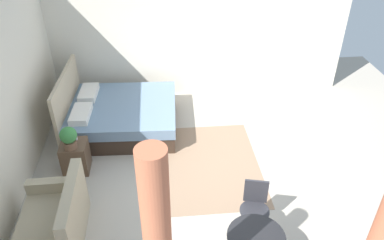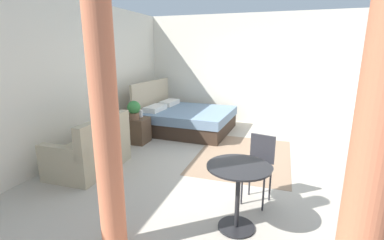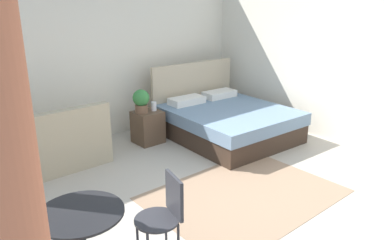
% 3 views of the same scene
% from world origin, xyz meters
% --- Properties ---
extents(ground_plane, '(8.63, 9.22, 0.02)m').
position_xyz_m(ground_plane, '(0.00, 0.00, -0.01)').
color(ground_plane, '#B2A899').
extents(wall_back, '(8.63, 0.12, 2.80)m').
position_xyz_m(wall_back, '(0.00, 3.11, 1.40)').
color(wall_back, silver).
rests_on(wall_back, ground).
extents(wall_right, '(0.12, 6.22, 2.80)m').
position_xyz_m(wall_right, '(2.81, 0.00, 1.40)').
color(wall_right, silver).
rests_on(wall_right, ground).
extents(area_rug, '(2.24, 1.66, 0.01)m').
position_xyz_m(area_rug, '(0.28, 0.10, 0.00)').
color(area_rug, '#93755B').
rests_on(area_rug, ground).
extents(bed, '(1.88, 2.10, 1.17)m').
position_xyz_m(bed, '(1.54, 1.69, 0.29)').
color(bed, '#38281E').
rests_on(bed, ground).
extents(couch, '(1.25, 0.82, 0.89)m').
position_xyz_m(couch, '(-1.09, 2.36, 0.29)').
color(couch, tan).
rests_on(couch, ground).
extents(nightstand, '(0.43, 0.42, 0.53)m').
position_xyz_m(nightstand, '(0.37, 2.33, 0.26)').
color(nightstand, brown).
rests_on(nightstand, ground).
extents(potted_plant, '(0.27, 0.27, 0.38)m').
position_xyz_m(potted_plant, '(0.27, 2.34, 0.74)').
color(potted_plant, brown).
rests_on(potted_plant, nightstand).
extents(vase, '(0.09, 0.09, 0.15)m').
position_xyz_m(vase, '(0.49, 2.31, 0.60)').
color(vase, silver).
rests_on(vase, nightstand).
extents(balcony_table, '(0.67, 0.67, 0.74)m').
position_xyz_m(balcony_table, '(-1.88, -0.12, 0.52)').
color(balcony_table, black).
rests_on(balcony_table, ground).
extents(cafe_chair_near_window, '(0.47, 0.47, 0.86)m').
position_xyz_m(cafe_chair_near_window, '(-1.20, -0.29, 0.54)').
color(cafe_chair_near_window, '#2D2D33').
rests_on(cafe_chair_near_window, ground).
extents(curtain_left, '(0.30, 0.30, 2.61)m').
position_xyz_m(curtain_left, '(-2.56, -1.10, 1.30)').
color(curtain_left, '#D1704C').
rests_on(curtain_left, ground).
extents(curtain_right, '(0.24, 0.24, 2.61)m').
position_xyz_m(curtain_right, '(-2.56, 0.97, 1.30)').
color(curtain_right, '#D1704C').
rests_on(curtain_right, ground).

